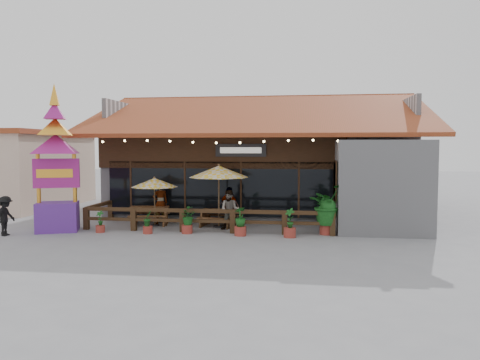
# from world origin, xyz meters

# --- Properties ---
(ground) EXTENTS (100.00, 100.00, 0.00)m
(ground) POSITION_xyz_m (0.00, 0.00, 0.00)
(ground) COLOR gray
(ground) RESTS_ON ground
(restaurant_building) EXTENTS (15.50, 14.73, 6.09)m
(restaurant_building) POSITION_xyz_m (0.26, 6.61, 2.21)
(restaurant_building) COLOR #BABABF
(restaurant_building) RESTS_ON ground
(patio_railing) EXTENTS (10.00, 2.60, 0.92)m
(patio_railing) POSITION_xyz_m (-2.25, -0.27, 0.61)
(patio_railing) COLOR #422A17
(patio_railing) RESTS_ON ground
(umbrella_left) EXTENTS (2.60, 2.60, 2.10)m
(umbrella_left) POSITION_xyz_m (-4.04, 0.74, 1.83)
(umbrella_left) COLOR brown
(umbrella_left) RESTS_ON ground
(umbrella_right) EXTENTS (3.05, 3.05, 2.65)m
(umbrella_right) POSITION_xyz_m (-1.28, 0.77, 2.31)
(umbrella_right) COLOR brown
(umbrella_right) RESTS_ON ground
(picnic_table_left) EXTENTS (1.86, 1.68, 0.78)m
(picnic_table_left) POSITION_xyz_m (-4.34, 0.95, 0.53)
(picnic_table_left) COLOR brown
(picnic_table_left) RESTS_ON ground
(picnic_table_right) EXTENTS (1.64, 1.48, 0.70)m
(picnic_table_right) POSITION_xyz_m (-1.35, 0.97, 0.47)
(picnic_table_right) COLOR brown
(picnic_table_right) RESTS_ON ground
(thai_sign_tower) EXTENTS (2.97, 2.97, 6.25)m
(thai_sign_tower) POSITION_xyz_m (-7.44, -1.03, 3.30)
(thai_sign_tower) COLOR #5B2791
(thai_sign_tower) RESTS_ON ground
(tropical_plant) EXTENTS (1.82, 1.84, 1.93)m
(tropical_plant) POSITION_xyz_m (3.09, -0.27, 1.10)
(tropical_plant) COLOR maroon
(tropical_plant) RESTS_ON ground
(diner_a) EXTENTS (0.79, 0.73, 1.82)m
(diner_a) POSITION_xyz_m (-3.96, 1.29, 0.91)
(diner_a) COLOR #371E11
(diner_a) RESTS_ON ground
(diner_b) EXTENTS (0.82, 0.66, 1.62)m
(diner_b) POSITION_xyz_m (-0.71, 0.12, 0.81)
(diner_b) COLOR #371E11
(diner_b) RESTS_ON ground
(diner_c) EXTENTS (1.01, 0.72, 1.59)m
(diner_c) POSITION_xyz_m (-1.00, 1.72, 0.80)
(diner_c) COLOR #371E11
(diner_c) RESTS_ON ground
(pedestrian) EXTENTS (0.56, 0.97, 1.50)m
(pedestrian) POSITION_xyz_m (-8.90, -2.17, 0.75)
(pedestrian) COLOR black
(pedestrian) RESTS_ON ground
(planter_a) EXTENTS (0.35, 0.35, 0.86)m
(planter_a) POSITION_xyz_m (-5.66, -1.06, 0.36)
(planter_a) COLOR maroon
(planter_a) RESTS_ON ground
(planter_b) EXTENTS (0.39, 0.42, 0.90)m
(planter_b) POSITION_xyz_m (-3.74, -1.04, 0.41)
(planter_b) COLOR maroon
(planter_b) RESTS_ON ground
(planter_c) EXTENTS (0.83, 0.82, 1.03)m
(planter_c) POSITION_xyz_m (-2.24, -0.80, 0.58)
(planter_c) COLOR maroon
(planter_c) RESTS_ON ground
(planter_d) EXTENTS (0.58, 0.58, 1.09)m
(planter_d) POSITION_xyz_m (-0.14, -0.98, 0.52)
(planter_d) COLOR maroon
(planter_d) RESTS_ON ground
(planter_e) EXTENTS (0.47, 0.45, 1.09)m
(planter_e) POSITION_xyz_m (1.72, -1.04, 0.46)
(planter_e) COLOR maroon
(planter_e) RESTS_ON ground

